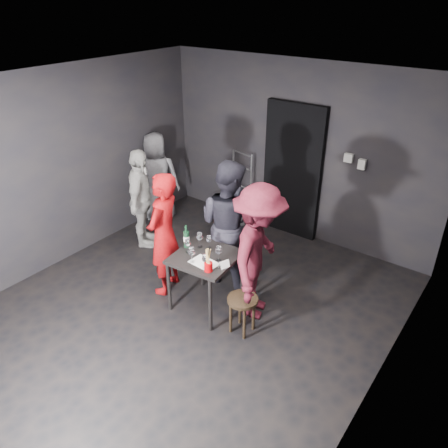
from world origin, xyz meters
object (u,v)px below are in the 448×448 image
Objects in this scene: hand_truck at (240,207)px; bystander_cream at (141,198)px; man_maroon at (259,245)px; breadstick_cup at (208,261)px; tasting_table at (205,263)px; server_red at (163,229)px; woman_black at (228,215)px; wine_bottle at (186,239)px; bystander_grey at (157,177)px; stool at (242,305)px.

hand_truck is 1.81m from bystander_cream.
breadstick_cup is (-0.33, -0.51, -0.08)m from man_maroon.
man_maroon is at bearing -37.25° from hand_truck.
tasting_table is 0.42× the size of server_red.
man_maroon is at bearing 88.24° from server_red.
woman_black reaches higher than wine_bottle.
man_maroon reaches higher than breadstick_cup.
bystander_cream is at bearing 80.97° from bystander_grey.
man_maroon is (1.21, 0.30, 0.07)m from server_red.
server_red is at bearing -173.80° from wine_bottle.
woman_black is at bearing 44.97° from man_maroon.
bystander_grey is at bearing -148.90° from server_red.
bystander_grey is (-1.50, 1.41, -0.13)m from server_red.
man_maroon is (0.56, 0.29, 0.31)m from tasting_table.
stool is 1.05m from wine_bottle.
server_red reaches higher than stool.
hand_truck is 2.45m from tasting_table.
wine_bottle is at bearing 89.61° from man_maroon.
woman_black is 0.95m from breadstick_cup.
wine_bottle is at bearing -58.84° from hand_truck.
server_red is 1.18× the size of bystander_grey.
man_maroon is 6.39× the size of breadstick_cup.
server_red reaches higher than breadstick_cup.
bystander_grey is 5.06× the size of breadstick_cup.
hand_truck is at bearing -59.42° from woman_black.
server_red reaches higher than bystander_cream.
wine_bottle is (-0.93, 0.13, 0.49)m from stool.
server_red is 1.25m from bystander_cream.
bystander_grey is at bearing 145.78° from breadstick_cup.
wine_bottle is at bearing 75.46° from woman_black.
woman_black is (-0.13, 0.65, 0.33)m from tasting_table.
tasting_table is 1.60× the size of stool.
server_red is 1.25m from man_maroon.
wine_bottle is at bearing -146.17° from bystander_cream.
man_maroon is at bearing 27.33° from tasting_table.
man_maroon is (0.69, -0.36, -0.02)m from woman_black.
woman_black is at bearing 121.62° from bystander_grey.
bystander_cream reaches higher than bystander_grey.
bystander_grey is at bearing 143.37° from wine_bottle.
bystander_cream is at bearing 162.70° from stool.
breadstick_cup is at bearing 107.68° from bystander_grey.
man_maroon is 1.26× the size of bystander_grey.
tasting_table is (1.00, -2.19, 0.43)m from hand_truck.
tasting_table is 2.54× the size of wine_bottle.
server_red reaches higher than wine_bottle.
hand_truck is at bearing 176.39° from bystander_grey.
hand_truck is 0.67× the size of server_red.
bystander_cream reaches higher than stool.
stool is 0.26× the size of server_red.
wine_bottle is 0.98× the size of breadstick_cup.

